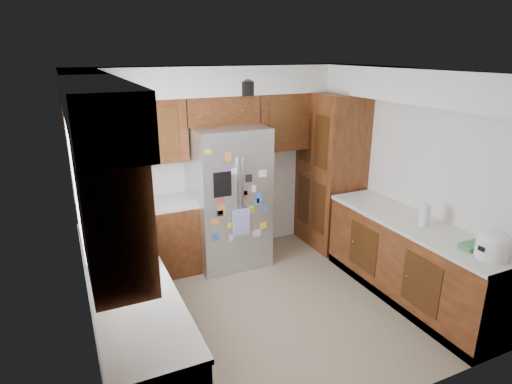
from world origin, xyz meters
The scene contains 12 objects.
floor centered at (0.00, 0.00, 0.00)m, with size 3.60×3.60×0.00m, color gray.
room_shell centered at (-0.11, 0.36, 1.82)m, with size 3.64×3.24×2.52m.
left_counter_run centered at (-1.36, 0.03, 0.43)m, with size 1.36×3.20×0.92m.
right_counter_run centered at (1.50, -0.47, 0.42)m, with size 0.63×2.25×0.92m.
pantry centered at (1.50, 1.15, 1.07)m, with size 0.60×0.90×2.15m, color #3F1C0C.
fridge centered at (0.00, 1.20, 0.90)m, with size 0.90×0.79×1.80m.
bridge_cabinet centered at (0.00, 1.43, 1.98)m, with size 0.96×0.34×0.35m, color #3F1C0C.
fridge_top_items centered at (0.00, 1.38, 2.27)m, with size 0.94×0.37×0.26m.
sink_assembly centered at (-1.50, 0.10, 0.99)m, with size 0.52×0.74×0.37m.
left_counter_clutter centered at (-1.45, 0.80, 1.05)m, with size 0.41×0.83×0.38m.
rice_cooker centered at (1.50, -1.38, 1.05)m, with size 0.30×0.29×0.25m.
paper_towel centered at (1.51, -0.58, 1.04)m, with size 0.11×0.11×0.24m, color white.
Camera 1 is at (-1.84, -3.62, 2.68)m, focal length 30.00 mm.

